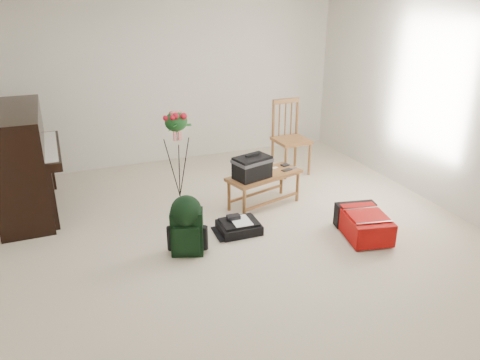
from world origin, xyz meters
name	(u,v)px	position (x,y,z in m)	size (l,w,h in m)	color
floor	(249,238)	(0.00, 0.00, 0.00)	(5.00, 5.50, 0.01)	beige
wall_back	(178,79)	(0.00, 2.75, 1.25)	(5.00, 0.04, 2.50)	silver
wall_right	(448,104)	(2.50, 0.00, 1.25)	(0.04, 5.50, 2.50)	silver
piano	(23,164)	(-2.19, 1.60, 0.60)	(0.71, 1.50, 1.25)	black
bench	(254,169)	(0.35, 0.68, 0.51)	(1.00, 0.61, 0.72)	#9C6833
dining_chair	(290,138)	(1.31, 1.60, 0.51)	(0.48, 0.48, 1.05)	#9C6833
red_suitcase	(361,222)	(1.17, -0.36, 0.15)	(0.55, 0.72, 0.28)	#B7070C
black_duffel	(239,226)	(-0.05, 0.17, 0.07)	(0.46, 0.37, 0.19)	black
green_backpack	(187,223)	(-0.69, -0.05, 0.35)	(0.36, 0.34, 0.63)	black
flower_stand	(178,155)	(-0.41, 1.34, 0.56)	(0.47, 0.47, 1.15)	black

